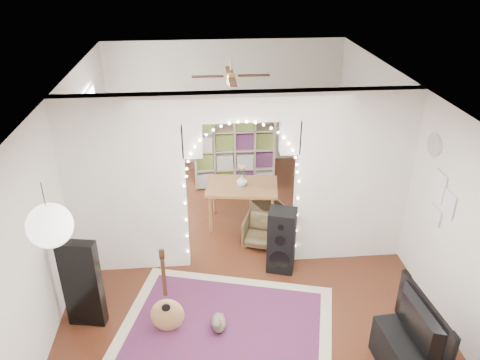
{
  "coord_description": "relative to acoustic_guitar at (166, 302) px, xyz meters",
  "views": [
    {
      "loc": [
        -0.55,
        -5.99,
        4.45
      ],
      "look_at": [
        0.01,
        0.3,
        1.24
      ],
      "focal_mm": 35.0,
      "sensor_mm": 36.0,
      "label": 1
    }
  ],
  "objects": [
    {
      "name": "floor",
      "position": [
        1.07,
        1.44,
        -0.47
      ],
      "size": [
        7.5,
        7.5,
        0.0
      ],
      "primitive_type": "plane",
      "color": "black",
      "rests_on": "ground"
    },
    {
      "name": "ceiling",
      "position": [
        1.07,
        1.44,
        2.23
      ],
      "size": [
        5.0,
        7.5,
        0.02
      ],
      "primitive_type": "cube",
      "color": "white",
      "rests_on": "wall_back"
    },
    {
      "name": "wall_back",
      "position": [
        1.07,
        5.19,
        0.88
      ],
      "size": [
        5.0,
        0.02,
        2.7
      ],
      "primitive_type": "cube",
      "color": "silver",
      "rests_on": "floor"
    },
    {
      "name": "wall_left",
      "position": [
        -1.43,
        1.44,
        0.88
      ],
      "size": [
        0.02,
        7.5,
        2.7
      ],
      "primitive_type": "cube",
      "color": "silver",
      "rests_on": "floor"
    },
    {
      "name": "wall_right",
      "position": [
        3.57,
        1.44,
        0.88
      ],
      "size": [
        0.02,
        7.5,
        2.7
      ],
      "primitive_type": "cube",
      "color": "silver",
      "rests_on": "floor"
    },
    {
      "name": "divider_wall",
      "position": [
        1.07,
        1.44,
        0.96
      ],
      "size": [
        5.0,
        0.2,
        2.7
      ],
      "color": "silver",
      "rests_on": "floor"
    },
    {
      "name": "fairy_lights",
      "position": [
        1.07,
        1.31,
        1.08
      ],
      "size": [
        1.64,
        0.04,
        1.6
      ],
      "primitive_type": null,
      "color": "#FFEABF",
      "rests_on": "divider_wall"
    },
    {
      "name": "window",
      "position": [
        -1.4,
        3.24,
        1.03
      ],
      "size": [
        0.04,
        1.2,
        1.4
      ],
      "primitive_type": "cube",
      "color": "white",
      "rests_on": "wall_left"
    },
    {
      "name": "wall_clock",
      "position": [
        3.55,
        0.84,
        1.63
      ],
      "size": [
        0.03,
        0.31,
        0.31
      ],
      "primitive_type": "cylinder",
      "rotation": [
        0.0,
        1.57,
        0.0
      ],
      "color": "white",
      "rests_on": "wall_right"
    },
    {
      "name": "picture_frames",
      "position": [
        3.55,
        0.44,
        1.03
      ],
      "size": [
        0.02,
        0.5,
        0.7
      ],
      "primitive_type": null,
      "color": "white",
      "rests_on": "wall_right"
    },
    {
      "name": "paper_lantern",
      "position": [
        -0.83,
        -0.96,
        1.78
      ],
      "size": [
        0.4,
        0.4,
        0.4
      ],
      "primitive_type": "sphere",
      "color": "white",
      "rests_on": "ceiling"
    },
    {
      "name": "ceiling_fan",
      "position": [
        1.07,
        3.44,
        1.93
      ],
      "size": [
        1.1,
        1.1,
        0.3
      ],
      "primitive_type": null,
      "color": "#BC953E",
      "rests_on": "ceiling"
    },
    {
      "name": "area_rug",
      "position": [
        0.74,
        -0.01,
        -0.46
      ],
      "size": [
        3.13,
        2.65,
        0.02
      ],
      "primitive_type": "cube",
      "rotation": [
        0.0,
        0.0,
        -0.26
      ],
      "color": "maroon",
      "rests_on": "floor"
    },
    {
      "name": "guitar_case",
      "position": [
        -1.05,
        0.25,
        0.16
      ],
      "size": [
        0.5,
        0.24,
        1.25
      ],
      "primitive_type": "cube",
      "rotation": [
        0.0,
        0.0,
        -0.18
      ],
      "color": "black",
      "rests_on": "floor"
    },
    {
      "name": "acoustic_guitar",
      "position": [
        0.0,
        0.0,
        0.0
      ],
      "size": [
        0.44,
        0.17,
        1.07
      ],
      "rotation": [
        0.0,
        0.0,
        0.05
      ],
      "color": "tan",
      "rests_on": "floor"
    },
    {
      "name": "tabby_cat",
      "position": [
        0.64,
        -0.05,
        -0.35
      ],
      "size": [
        0.26,
        0.45,
        0.3
      ],
      "rotation": [
        0.0,
        0.0,
        -0.25
      ],
      "color": "brown",
      "rests_on": "floor"
    },
    {
      "name": "floor_speaker",
      "position": [
        1.64,
        1.15,
        0.04
      ],
      "size": [
        0.48,
        0.44,
        1.01
      ],
      "rotation": [
        0.0,
        0.0,
        -0.3
      ],
      "color": "black",
      "rests_on": "floor"
    },
    {
      "name": "tv",
      "position": [
        2.7,
        -0.97,
        0.34
      ],
      "size": [
        0.22,
        1.08,
        0.62
      ],
      "primitive_type": "imported",
      "rotation": [
        0.0,
        0.0,
        1.65
      ],
      "color": "black",
      "rests_on": "media_console"
    },
    {
      "name": "bookcase",
      "position": [
        1.16,
        3.97,
        0.35
      ],
      "size": [
        1.63,
        0.59,
        1.63
      ],
      "primitive_type": "cube",
      "rotation": [
        0.0,
        0.0,
        -0.12
      ],
      "color": "beige",
      "rests_on": "floor"
    },
    {
      "name": "dining_table",
      "position": [
        1.18,
        2.49,
        0.21
      ],
      "size": [
        1.3,
        0.96,
        0.76
      ],
      "rotation": [
        0.0,
        0.0,
        -0.14
      ],
      "color": "brown",
      "rests_on": "floor"
    },
    {
      "name": "flower_vase",
      "position": [
        1.18,
        2.49,
        0.38
      ],
      "size": [
        0.21,
        0.21,
        0.19
      ],
      "primitive_type": "imported",
      "rotation": [
        0.0,
        0.0,
        -0.14
      ],
      "color": "white",
      "rests_on": "dining_table"
    },
    {
      "name": "dining_chair_left",
      "position": [
        1.62,
        2.46,
        -0.25
      ],
      "size": [
        0.61,
        0.61,
        0.43
      ],
      "primitive_type": "imported",
      "rotation": [
        0.0,
        0.0,
        0.38
      ],
      "color": "brown",
      "rests_on": "floor"
    },
    {
      "name": "dining_chair_right",
      "position": [
        1.42,
        1.84,
        -0.22
      ],
      "size": [
        0.67,
        0.68,
        0.49
      ],
      "primitive_type": "imported",
      "rotation": [
        0.0,
        0.0,
        -0.34
      ],
      "color": "brown",
      "rests_on": "floor"
    }
  ]
}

